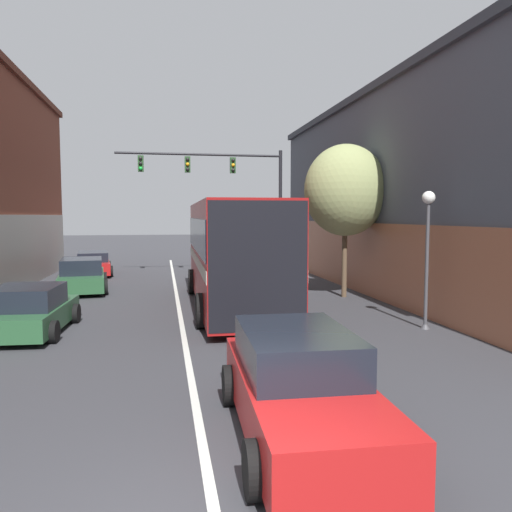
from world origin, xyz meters
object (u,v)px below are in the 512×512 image
hatchback_foreground (299,387)px  parked_car_left_near (82,276)px  street_lamp (427,242)px  parked_car_left_mid (93,264)px  traffic_signal_gantry (227,182)px  bus (233,249)px  parked_car_left_far (29,311)px  street_tree_near (345,191)px

hatchback_foreground → parked_car_left_near: 15.86m
parked_car_left_near → street_lamp: 14.00m
hatchback_foreground → parked_car_left_near: size_ratio=1.00×
parked_car_left_mid → traffic_signal_gantry: bearing=-113.3°
bus → traffic_signal_gantry: bearing=-5.0°
hatchback_foreground → parked_car_left_far: hatchback_foreground is taller
parked_car_left_near → street_lamp: bearing=-137.5°
parked_car_left_mid → hatchback_foreground: bearing=-173.0°
bus → parked_car_left_far: (-5.94, -2.90, -1.40)m
bus → parked_car_left_mid: bearing=30.4°
parked_car_left_far → traffic_signal_gantry: (6.87, 11.79, 4.31)m
street_lamp → hatchback_foreground: bearing=-131.8°
parked_car_left_far → street_tree_near: 11.84m
bus → parked_car_left_far: bus is taller
hatchback_foreground → parked_car_left_far: (-5.44, 7.36, -0.10)m
parked_car_left_far → street_lamp: size_ratio=1.02×
street_lamp → street_tree_near: (-0.27, 5.66, 1.68)m
traffic_signal_gantry → parked_car_left_near: bearing=-147.9°
traffic_signal_gantry → bus: bearing=-96.0°
bus → parked_car_left_far: bearing=117.0°
street_lamp → street_tree_near: street_tree_near is taller
street_lamp → street_tree_near: bearing=92.8°
hatchback_foreground → street_tree_near: (5.04, 11.61, 3.41)m
parked_car_left_far → parked_car_left_mid: bearing=4.1°
bus → parked_car_left_near: size_ratio=2.23×
traffic_signal_gantry → street_tree_near: 8.40m
bus → traffic_signal_gantry: size_ratio=1.19×
hatchback_foreground → parked_car_left_far: size_ratio=1.18×
street_tree_near → hatchback_foreground: bearing=-113.5°
bus → street_tree_near: street_tree_near is taller
parked_car_left_far → street_tree_near: bearing=-64.6°
bus → parked_car_left_near: bus is taller
parked_car_left_mid → parked_car_left_far: bearing=172.8°
parked_car_left_mid → parked_car_left_far: size_ratio=1.24×
traffic_signal_gantry → street_lamp: (3.88, -13.21, -2.47)m
parked_car_left_near → traffic_signal_gantry: size_ratio=0.54×
street_lamp → parked_car_left_far: bearing=172.5°
bus → traffic_signal_gantry: (0.93, 8.89, 2.90)m
bus → parked_car_left_near: (-5.73, 4.71, -1.36)m
parked_car_left_far → traffic_signal_gantry: traffic_signal_gantry is taller
parked_car_left_mid → street_tree_near: 14.69m
parked_car_left_far → parked_car_left_near: bearing=1.8°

